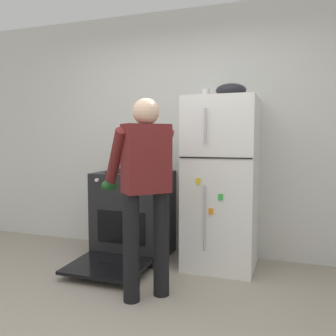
# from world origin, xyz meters

# --- Properties ---
(kitchen_wall_back) EXTENTS (6.00, 0.10, 2.70)m
(kitchen_wall_back) POSITION_xyz_m (0.00, 1.95, 1.35)
(kitchen_wall_back) COLOR silver
(kitchen_wall_back) RESTS_ON ground
(refrigerator) EXTENTS (0.68, 0.72, 1.69)m
(refrigerator) POSITION_xyz_m (0.42, 1.57, 0.84)
(refrigerator) COLOR white
(refrigerator) RESTS_ON ground
(stove_range) EXTENTS (0.76, 1.23, 0.93)m
(stove_range) POSITION_xyz_m (-0.54, 1.55, 0.45)
(stove_range) COLOR black
(stove_range) RESTS_ON ground
(person_cook) EXTENTS (0.63, 0.66, 1.60)m
(person_cook) POSITION_xyz_m (-0.02, 0.65, 0.95)
(person_cook) COLOR black
(person_cook) RESTS_ON ground
(red_pot) EXTENTS (0.38, 0.28, 0.13)m
(red_pot) POSITION_xyz_m (-0.38, 1.52, 0.99)
(red_pot) COLOR #236638
(red_pot) RESTS_ON stove_range
(coffee_mug) EXTENTS (0.11, 0.08, 0.10)m
(coffee_mug) POSITION_xyz_m (0.24, 1.62, 1.73)
(coffee_mug) COLOR silver
(coffee_mug) RESTS_ON refrigerator
(pepper_mill) EXTENTS (0.05, 0.05, 0.20)m
(pepper_mill) POSITION_xyz_m (-0.84, 1.77, 1.03)
(pepper_mill) COLOR brown
(pepper_mill) RESTS_ON stove_range
(mixing_bowl) EXTENTS (0.29, 0.29, 0.13)m
(mixing_bowl) POSITION_xyz_m (0.50, 1.57, 1.75)
(mixing_bowl) COLOR black
(mixing_bowl) RESTS_ON refrigerator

